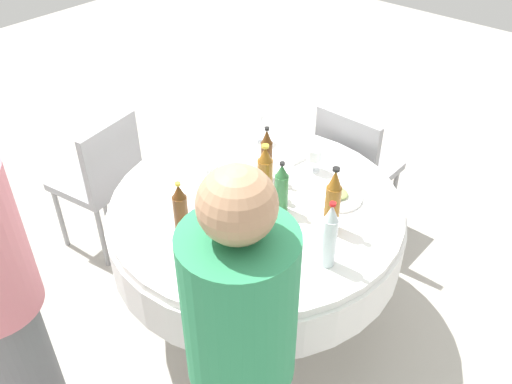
{
  "coord_description": "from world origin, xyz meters",
  "views": [
    {
      "loc": [
        -1.31,
        1.52,
        2.31
      ],
      "look_at": [
        0.0,
        0.0,
        0.8
      ],
      "focal_mm": 38.48,
      "sensor_mm": 36.0,
      "label": 1
    }
  ],
  "objects": [
    {
      "name": "bottle_brown_east",
      "position": [
        0.08,
        -0.17,
        0.87
      ],
      "size": [
        0.06,
        0.06,
        0.29
      ],
      "color": "#593314",
      "rests_on": "dining_table"
    },
    {
      "name": "knife_near",
      "position": [
        0.28,
        -0.11,
        0.74
      ],
      "size": [
        0.08,
        0.17,
        0.0
      ],
      "primitive_type": "cube",
      "rotation": [
        0.0,
        0.0,
        1.92
      ],
      "color": "silver",
      "rests_on": "dining_table"
    },
    {
      "name": "chair_south",
      "position": [
        -0.01,
        -0.86,
        0.52
      ],
      "size": [
        0.4,
        0.4,
        0.87
      ],
      "rotation": [
        0.0,
        0.0,
        3.13
      ],
      "color": "#99999E",
      "rests_on": "ground_plane"
    },
    {
      "name": "wine_glass_inner",
      "position": [
        -0.05,
        -0.38,
        0.83
      ],
      "size": [
        0.08,
        0.08,
        0.13
      ],
      "color": "white",
      "rests_on": "dining_table"
    },
    {
      "name": "bottle_amber_inner",
      "position": [
        -0.37,
        -0.07,
        0.89
      ],
      "size": [
        0.07,
        0.07,
        0.32
      ],
      "color": "#8C5619",
      "rests_on": "dining_table"
    },
    {
      "name": "bottle_green_south",
      "position": [
        -0.13,
        -0.03,
        0.86
      ],
      "size": [
        0.06,
        0.06,
        0.26
      ],
      "color": "#2D6B38",
      "rests_on": "dining_table"
    },
    {
      "name": "ground_plane",
      "position": [
        0.0,
        0.0,
        0.0
      ],
      "size": [
        10.0,
        10.0,
        0.0
      ],
      "primitive_type": "plane",
      "color": "#B7B2A8"
    },
    {
      "name": "bottle_amber_front",
      "position": [
        0.01,
        -0.07,
        0.87
      ],
      "size": [
        0.07,
        0.07,
        0.27
      ],
      "color": "#8C5619",
      "rests_on": "dining_table"
    },
    {
      "name": "bottle_clear_mid",
      "position": [
        -0.48,
        0.12,
        0.89
      ],
      "size": [
        0.06,
        0.06,
        0.31
      ],
      "color": "silver",
      "rests_on": "dining_table"
    },
    {
      "name": "bottle_dark_green_near",
      "position": [
        -0.29,
        0.48,
        0.87
      ],
      "size": [
        0.06,
        0.06,
        0.28
      ],
      "color": "#194728",
      "rests_on": "dining_table"
    },
    {
      "name": "bottle_brown_rear",
      "position": [
        0.09,
        0.38,
        0.87
      ],
      "size": [
        0.06,
        0.06,
        0.28
      ],
      "color": "#593314",
      "rests_on": "dining_table"
    },
    {
      "name": "plate_right",
      "position": [
        -0.24,
        0.29,
        0.75
      ],
      "size": [
        0.21,
        0.21,
        0.04
      ],
      "color": "white",
      "rests_on": "dining_table"
    },
    {
      "name": "folded_napkin",
      "position": [
        0.11,
        -0.43,
        0.75
      ],
      "size": [
        0.17,
        0.17,
        0.02
      ],
      "primitive_type": "cube",
      "rotation": [
        0.0,
        0.0,
        -0.16
      ],
      "color": "white",
      "rests_on": "dining_table"
    },
    {
      "name": "chair_mid",
      "position": [
        1.0,
        0.17,
        0.52
      ],
      "size": [
        0.46,
        0.46,
        0.87
      ],
      "rotation": [
        0.0,
        0.0,
        -1.41
      ],
      "color": "#99999E",
      "rests_on": "ground_plane"
    },
    {
      "name": "dining_table",
      "position": [
        0.0,
        0.0,
        0.59
      ],
      "size": [
        1.39,
        1.39,
        0.74
      ],
      "color": "white",
      "rests_on": "ground_plane"
    },
    {
      "name": "person_front",
      "position": [
        -0.58,
        0.74,
        0.82
      ],
      "size": [
        0.34,
        0.34,
        1.57
      ],
      "rotation": [
        0.0,
        0.0,
        0.66
      ],
      "color": "slate",
      "rests_on": "ground_plane"
    },
    {
      "name": "wine_glass_south",
      "position": [
        0.35,
        -0.41,
        0.86
      ],
      "size": [
        0.07,
        0.07,
        0.16
      ],
      "color": "white",
      "rests_on": "dining_table"
    },
    {
      "name": "wine_glass_rear",
      "position": [
        0.23,
        0.06,
        0.84
      ],
      "size": [
        0.07,
        0.07,
        0.14
      ],
      "color": "white",
      "rests_on": "dining_table"
    },
    {
      "name": "plate_west",
      "position": [
        -0.27,
        -0.27,
        0.75
      ],
      "size": [
        0.24,
        0.24,
        0.04
      ],
      "color": "white",
      "rests_on": "dining_table"
    }
  ]
}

